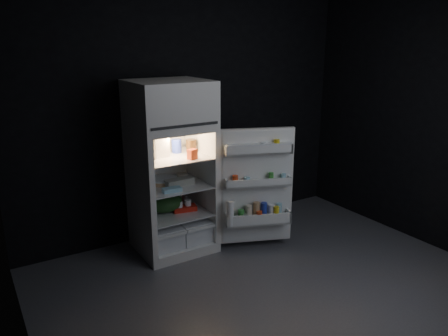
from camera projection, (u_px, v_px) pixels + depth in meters
floor at (281, 293)px, 3.87m from camera, size 4.00×3.40×0.00m
wall_back at (190, 115)px, 4.87m from camera, size 4.00×0.00×2.70m
wall_left at (13, 187)px, 2.48m from camera, size 0.00×3.40×2.70m
wall_right at (438, 121)px, 4.49m from camera, size 0.00×3.40×2.70m
refrigerator at (170, 162)px, 4.46m from camera, size 0.76×0.71×1.78m
fridge_door at (257, 189)px, 4.48m from camera, size 0.74×0.44×1.22m
milk_jug at (159, 145)px, 4.35m from camera, size 0.17×0.17×0.24m
mayo_jar at (176, 146)px, 4.52m from camera, size 0.13×0.13×0.14m
jam_jar at (191, 145)px, 4.57m from camera, size 0.11×0.11×0.13m
amber_bottle at (141, 147)px, 4.33m from camera, size 0.09×0.09×0.22m
small_carton at (192, 154)px, 4.28m from camera, size 0.10×0.09×0.10m
egg_carton at (179, 182)px, 4.45m from camera, size 0.30×0.13×0.07m
pie at (163, 181)px, 4.54m from camera, size 0.40×0.40×0.04m
flat_package at (172, 190)px, 4.27m from camera, size 0.19×0.11×0.04m
wrapped_pkg at (182, 176)px, 4.69m from camera, size 0.14×0.12×0.05m
produce_bag at (165, 202)px, 4.55m from camera, size 0.41×0.35×0.20m
yogurt_tray at (184, 208)px, 4.59m from camera, size 0.27×0.18×0.05m
small_can_red at (175, 199)px, 4.79m from camera, size 0.09×0.09×0.09m
small_can_silver at (185, 199)px, 4.80m from camera, size 0.08×0.08×0.09m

